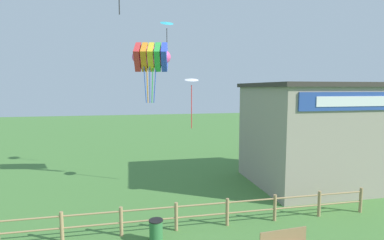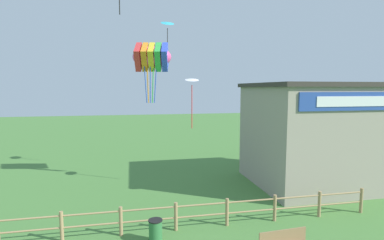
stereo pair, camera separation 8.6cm
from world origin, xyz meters
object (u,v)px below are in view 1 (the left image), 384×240
trash_bin (156,231)px  kite_rainbow_parafoil (151,57)px  kite_white_delta (192,83)px  kite_cyan_delta (167,24)px  seaside_building (314,133)px

trash_bin → kite_rainbow_parafoil: 10.29m
trash_bin → kite_white_delta: 8.40m
kite_cyan_delta → seaside_building: bearing=-24.3°
trash_bin → kite_cyan_delta: size_ratio=0.42×
kite_rainbow_parafoil → kite_cyan_delta: (1.11, 1.43, 2.24)m
seaside_building → trash_bin: seaside_building is taller
seaside_building → trash_bin: (-9.91, -5.12, -2.58)m
kite_white_delta → kite_cyan_delta: 5.00m
trash_bin → seaside_building: bearing=27.3°
kite_rainbow_parafoil → kite_cyan_delta: size_ratio=1.75×
kite_white_delta → trash_bin: bearing=-113.9°
seaside_building → kite_rainbow_parafoil: (-9.42, 2.32, 4.51)m
kite_rainbow_parafoil → kite_white_delta: 3.08m
seaside_building → trash_bin: bearing=-152.7°
kite_rainbow_parafoil → seaside_building: bearing=-13.9°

